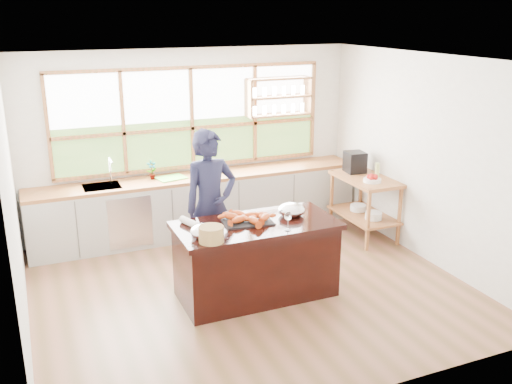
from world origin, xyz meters
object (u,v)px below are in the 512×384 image
island (256,259)px  espresso_machine (355,162)px  wicker_basket (211,234)px  cook (211,206)px

island → espresso_machine: espresso_machine is taller
espresso_machine → wicker_basket: 3.32m
cook → wicker_basket: (-0.32, -0.98, 0.04)m
cook → espresso_machine: cook is taller
island → espresso_machine: 2.67m
wicker_basket → espresso_machine: bearing=31.4°
island → wicker_basket: size_ratio=6.99×
island → wicker_basket: 0.89m
cook → island: bearing=-72.8°
espresso_machine → wicker_basket: size_ratio=1.17×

